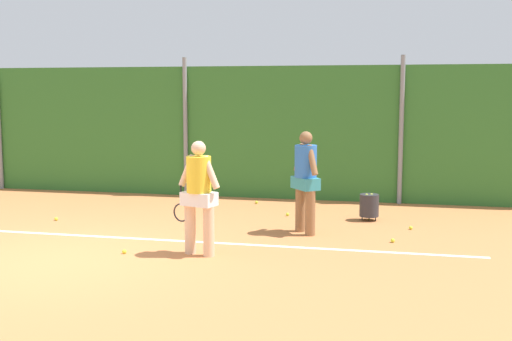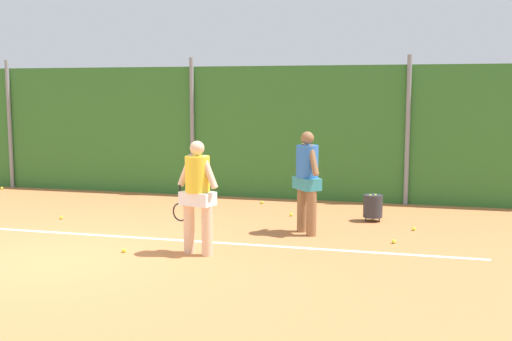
# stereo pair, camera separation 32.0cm
# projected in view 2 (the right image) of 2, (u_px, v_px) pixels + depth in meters

# --- Properties ---
(ground_plane) EXTENTS (25.82, 25.82, 0.00)m
(ground_plane) POSITION_uv_depth(u_px,v_px,m) (113.00, 232.00, 10.84)
(ground_plane) COLOR #C67542
(hedge_fence_backdrop) EXTENTS (16.78, 0.25, 2.98)m
(hedge_fence_backdrop) POSITION_uv_depth(u_px,v_px,m) (195.00, 131.00, 14.66)
(hedge_fence_backdrop) COLOR #33702D
(hedge_fence_backdrop) RESTS_ON ground_plane
(fence_post_left) EXTENTS (0.10, 0.10, 3.18)m
(fence_post_left) POSITION_uv_depth(u_px,v_px,m) (10.00, 124.00, 15.68)
(fence_post_left) COLOR gray
(fence_post_left) RESTS_ON ground_plane
(fence_post_center) EXTENTS (0.10, 0.10, 3.18)m
(fence_post_center) POSITION_uv_depth(u_px,v_px,m) (192.00, 127.00, 14.48)
(fence_post_center) COLOR gray
(fence_post_center) RESTS_ON ground_plane
(fence_post_right) EXTENTS (0.10, 0.10, 3.18)m
(fence_post_right) POSITION_uv_depth(u_px,v_px,m) (408.00, 131.00, 13.28)
(fence_post_right) COLOR gray
(fence_post_right) RESTS_ON ground_plane
(court_baseline_paint) EXTENTS (12.26, 0.10, 0.01)m
(court_baseline_paint) POSITION_uv_depth(u_px,v_px,m) (106.00, 236.00, 10.59)
(court_baseline_paint) COLOR white
(court_baseline_paint) RESTS_ON ground_plane
(player_foreground_near) EXTENTS (0.78, 0.42, 1.70)m
(player_foreground_near) POSITION_uv_depth(u_px,v_px,m) (197.00, 191.00, 9.28)
(player_foreground_near) COLOR beige
(player_foreground_near) RESTS_ON ground_plane
(player_midcourt) EXTENTS (0.55, 0.61, 1.75)m
(player_midcourt) POSITION_uv_depth(u_px,v_px,m) (307.00, 177.00, 10.62)
(player_midcourt) COLOR #8C603D
(player_midcourt) RESTS_ON ground_plane
(ball_hopper) EXTENTS (0.36, 0.36, 0.51)m
(ball_hopper) POSITION_uv_depth(u_px,v_px,m) (373.00, 206.00, 11.73)
(ball_hopper) COLOR #2D2D33
(ball_hopper) RESTS_ON ground_plane
(tennis_ball_1) EXTENTS (0.07, 0.07, 0.07)m
(tennis_ball_1) POSITION_uv_depth(u_px,v_px,m) (291.00, 215.00, 12.23)
(tennis_ball_1) COLOR #CCDB33
(tennis_ball_1) RESTS_ON ground_plane
(tennis_ball_3) EXTENTS (0.07, 0.07, 0.07)m
(tennis_ball_3) POSITION_uv_depth(u_px,v_px,m) (414.00, 229.00, 10.97)
(tennis_ball_3) COLOR #CCDB33
(tennis_ball_3) RESTS_ON ground_plane
(tennis_ball_4) EXTENTS (0.07, 0.07, 0.07)m
(tennis_ball_4) POSITION_uv_depth(u_px,v_px,m) (124.00, 250.00, 9.49)
(tennis_ball_4) COLOR #CCDB33
(tennis_ball_4) RESTS_ON ground_plane
(tennis_ball_5) EXTENTS (0.07, 0.07, 0.07)m
(tennis_ball_5) POSITION_uv_depth(u_px,v_px,m) (262.00, 202.00, 13.57)
(tennis_ball_5) COLOR #CCDB33
(tennis_ball_5) RESTS_ON ground_plane
(tennis_ball_7) EXTENTS (0.07, 0.07, 0.07)m
(tennis_ball_7) POSITION_uv_depth(u_px,v_px,m) (394.00, 242.00, 10.05)
(tennis_ball_7) COLOR #CCDB33
(tennis_ball_7) RESTS_ON ground_plane
(tennis_ball_9) EXTENTS (0.07, 0.07, 0.07)m
(tennis_ball_9) POSITION_uv_depth(u_px,v_px,m) (61.00, 218.00, 11.94)
(tennis_ball_9) COLOR #CCDB33
(tennis_ball_9) RESTS_ON ground_plane
(tennis_ball_11) EXTENTS (0.07, 0.07, 0.07)m
(tennis_ball_11) POSITION_uv_depth(u_px,v_px,m) (2.00, 188.00, 15.52)
(tennis_ball_11) COLOR #CCDB33
(tennis_ball_11) RESTS_ON ground_plane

